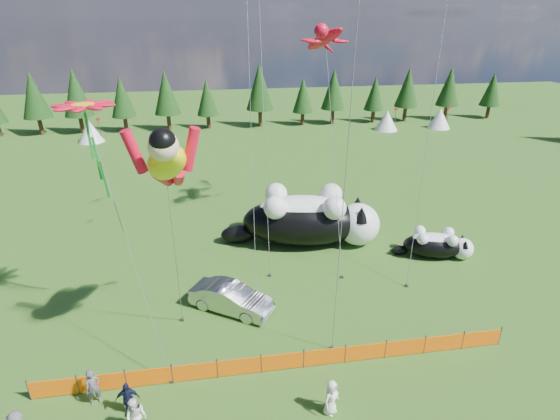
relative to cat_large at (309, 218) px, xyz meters
name	(u,v)px	position (x,y,z in m)	size (l,w,h in m)	color
ground	(273,328)	(-3.90, -8.97, -1.95)	(160.00, 160.00, 0.00)	#183D0B
safety_fence	(283,362)	(-3.90, -11.97, -1.45)	(22.06, 0.06, 1.10)	#262626
tree_line	(228,100)	(-3.90, 36.03, 2.05)	(90.00, 4.00, 8.00)	black
festival_tents	(311,123)	(7.10, 31.03, -0.55)	(50.00, 3.20, 2.80)	white
cat_large	(309,218)	(0.00, 0.00, 0.00)	(11.32, 5.38, 4.11)	black
cat_small	(437,244)	(8.16, -3.30, -1.02)	(5.33, 2.97, 1.96)	black
car	(231,298)	(-5.99, -7.02, -1.18)	(1.64, 4.70, 1.55)	#BAB9BE
spectator_a	(93,387)	(-12.08, -12.57, -1.08)	(0.63, 0.41, 1.73)	#4F4F53
spectator_b	(136,418)	(-10.06, -14.44, -1.05)	(0.88, 0.52, 1.81)	white
spectator_c	(128,399)	(-10.56, -13.38, -1.13)	(0.96, 0.49, 1.65)	black
spectator_e	(331,397)	(-2.31, -14.61, -1.12)	(0.81, 0.53, 1.66)	white
superhero_kite	(166,163)	(-8.40, -9.57, 7.66)	(5.48, 5.72, 11.80)	yellow
gecko_kite	(324,39)	(1.64, 4.13, 11.63)	(4.84, 12.51, 16.20)	red
flower_kite	(84,110)	(-11.79, -7.39, 9.51)	(4.24, 5.99, 12.66)	red
diamond_kite_a	(247,9)	(-4.23, -2.56, 13.49)	(0.83, 5.55, 17.51)	#0B49AE
diamond_kite_c	(359,6)	(-1.19, -11.39, 13.49)	(1.07, 0.84, 16.92)	#0B49AE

